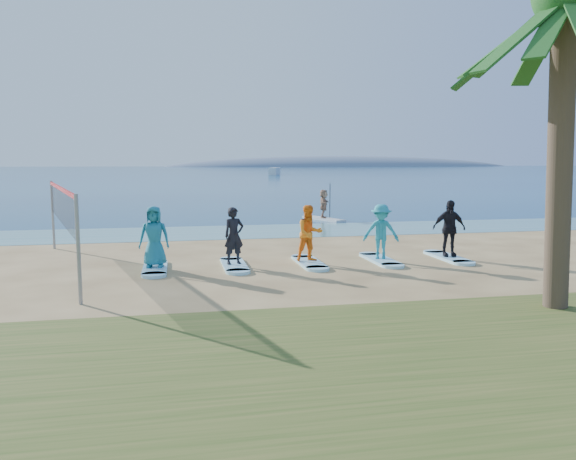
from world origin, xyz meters
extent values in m
plane|color=tan|center=(0.00, 0.00, 0.00)|extent=(600.00, 600.00, 0.00)
plane|color=teal|center=(0.00, 10.50, 0.01)|extent=(600.00, 600.00, 0.00)
plane|color=navy|center=(0.00, 160.00, 0.01)|extent=(600.00, 600.00, 0.00)
ellipsoid|color=slate|center=(95.00, 300.00, 0.00)|extent=(220.00, 56.00, 18.00)
cylinder|color=gray|center=(-4.32, -1.77, 1.25)|extent=(0.09, 0.09, 2.50)
cylinder|color=gray|center=(-6.58, 6.94, 1.25)|extent=(0.09, 0.09, 2.50)
cube|color=black|center=(-5.45, 2.58, 1.90)|extent=(2.28, 8.72, 1.00)
cube|color=#B51318|center=(-5.45, 2.58, 2.42)|extent=(2.31, 8.73, 0.10)
cylinder|color=brown|center=(5.84, -4.28, 3.28)|extent=(0.52, 0.52, 6.56)
sphere|color=brown|center=(5.69, -4.18, 6.31)|extent=(0.70, 0.70, 0.70)
cube|color=silver|center=(5.81, 14.72, 0.06)|extent=(1.84, 3.03, 0.12)
imported|color=tan|center=(5.81, 14.72, 0.89)|extent=(0.90, 1.51, 1.55)
cube|color=silver|center=(20.45, 112.02, 0.00)|extent=(3.78, 6.71, 1.66)
cube|color=#9DDCF4|center=(-2.80, 2.05, 0.04)|extent=(0.70, 2.20, 0.09)
imported|color=teal|center=(-2.80, 2.05, 1.00)|extent=(0.95, 0.68, 1.82)
cube|color=#9DDCF4|center=(-0.44, 2.05, 0.04)|extent=(0.70, 2.20, 0.09)
imported|color=black|center=(-0.44, 2.05, 0.96)|extent=(0.73, 0.59, 1.74)
cube|color=#9DDCF4|center=(1.93, 2.05, 0.04)|extent=(0.70, 2.20, 0.09)
imported|color=orange|center=(1.93, 2.05, 0.97)|extent=(0.95, 0.79, 1.77)
cube|color=#9DDCF4|center=(4.30, 2.05, 0.04)|extent=(0.70, 2.20, 0.09)
imported|color=teal|center=(4.30, 2.05, 0.97)|extent=(1.29, 1.01, 1.76)
cube|color=#9DDCF4|center=(6.66, 2.05, 0.04)|extent=(0.70, 2.20, 0.09)
imported|color=black|center=(6.66, 2.05, 1.02)|extent=(1.14, 0.60, 1.86)
camera|label=1|loc=(-2.19, -14.85, 3.23)|focal=35.00mm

